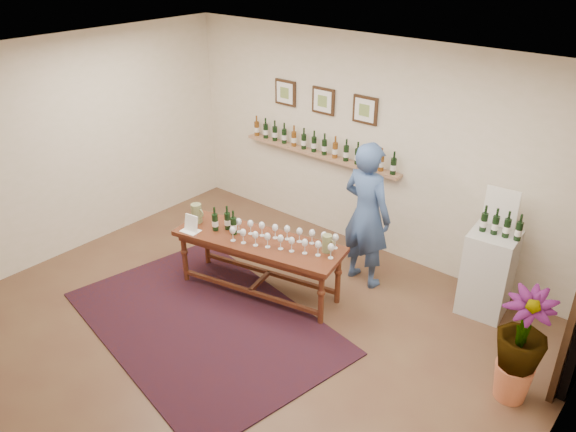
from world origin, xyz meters
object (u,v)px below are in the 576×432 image
Objects in this scene: tasting_table at (258,247)px; potted_plant at (520,346)px; person at (367,215)px; display_pedestal at (488,273)px.

potted_plant is (2.94, 0.23, -0.02)m from tasting_table.
tasting_table is 1.17× the size of person.
display_pedestal is (2.20, 1.36, -0.11)m from tasting_table.
person reaches higher than tasting_table.
display_pedestal is at bearing -159.21° from person.
potted_plant is 0.56× the size of person.
display_pedestal is at bearing 19.75° from tasting_table.
tasting_table is 1.32m from person.
tasting_table is 2.95m from potted_plant.
display_pedestal is at bearing 123.27° from potted_plant.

